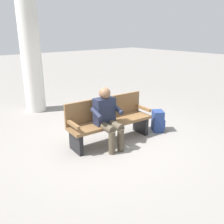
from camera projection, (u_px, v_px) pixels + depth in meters
The scene contains 5 objects.
ground_plane at pixel (111, 141), 5.11m from camera, with size 40.00×40.00×0.00m, color gray.
bench_near at pixel (109, 119), 5.02m from camera, with size 1.83×0.62×0.90m.
person_seated at pixel (108, 117), 4.68m from camera, with size 0.59×0.59×1.18m.
backpack at pixel (158, 121), 5.56m from camera, with size 0.35×0.36×0.48m.
support_pillar at pixel (29, 37), 6.44m from camera, with size 0.54×0.54×4.02m, color silver.
Camera 1 is at (2.94, 3.60, 2.20)m, focal length 39.44 mm.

